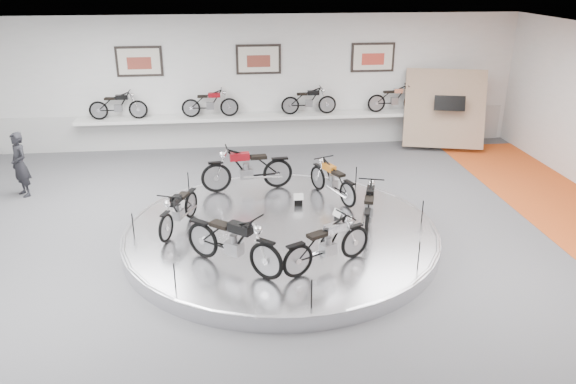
{
  "coord_description": "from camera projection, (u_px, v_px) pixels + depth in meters",
  "views": [
    {
      "loc": [
        -1.02,
        -10.07,
        5.3
      ],
      "look_at": [
        0.18,
        0.6,
        0.96
      ],
      "focal_mm": 35.0,
      "sensor_mm": 36.0,
      "label": 1
    }
  ],
  "objects": [
    {
      "name": "display_platform",
      "position": [
        281.0,
        234.0,
        11.59
      ],
      "size": [
        6.4,
        6.4,
        0.3
      ],
      "primitive_type": "cylinder",
      "color": "silver",
      "rests_on": "floor"
    },
    {
      "name": "visitor",
      "position": [
        20.0,
        165.0,
        13.66
      ],
      "size": [
        0.68,
        0.69,
        1.61
      ],
      "primitive_type": "imported",
      "rotation": [
        0.0,
        0.0,
        -0.85
      ],
      "color": "black",
      "rests_on": "floor"
    },
    {
      "name": "bike_d",
      "position": [
        233.0,
        241.0,
        9.81
      ],
      "size": [
        1.78,
        1.63,
        1.05
      ],
      "primitive_type": null,
      "rotation": [
        0.0,
        0.0,
        5.59
      ],
      "color": "black",
      "rests_on": "display_platform"
    },
    {
      "name": "shelf_bike_c",
      "position": [
        309.0,
        102.0,
        17.17
      ],
      "size": [
        1.22,
        0.43,
        0.73
      ],
      "primitive_type": null,
      "color": "black",
      "rests_on": "shelf"
    },
    {
      "name": "shelf_bike_a",
      "position": [
        118.0,
        107.0,
        16.58
      ],
      "size": [
        1.22,
        0.43,
        0.73
      ],
      "primitive_type": null,
      "color": "black",
      "rests_on": "shelf"
    },
    {
      "name": "platform_rim",
      "position": [
        281.0,
        229.0,
        11.54
      ],
      "size": [
        6.4,
        6.4,
        0.1
      ],
      "primitive_type": "torus",
      "color": "#B2B2BA",
      "rests_on": "display_platform"
    },
    {
      "name": "poster_center",
      "position": [
        259.0,
        59.0,
        16.77
      ],
      "size": [
        1.35,
        0.06,
        0.88
      ],
      "primitive_type": "cube",
      "color": "beige",
      "rests_on": "wall_back"
    },
    {
      "name": "floor",
      "position": [
        283.0,
        247.0,
        11.37
      ],
      "size": [
        16.0,
        16.0,
        0.0
      ],
      "primitive_type": "plane",
      "color": "#545456",
      "rests_on": "ground"
    },
    {
      "name": "bike_f",
      "position": [
        369.0,
        206.0,
        11.44
      ],
      "size": [
        0.99,
        1.64,
        0.91
      ],
      "primitive_type": null,
      "rotation": [
        0.0,
        0.0,
        7.55
      ],
      "color": "black",
      "rests_on": "display_platform"
    },
    {
      "name": "poster_left",
      "position": [
        139.0,
        61.0,
        16.41
      ],
      "size": [
        1.35,
        0.06,
        0.88
      ],
      "primitive_type": "cube",
      "color": "beige",
      "rests_on": "wall_back"
    },
    {
      "name": "dado_band",
      "position": [
        260.0,
        129.0,
        17.59
      ],
      "size": [
        15.68,
        0.04,
        1.1
      ],
      "primitive_type": "cube",
      "color": "#BCBCBA",
      "rests_on": "floor"
    },
    {
      "name": "bike_a",
      "position": [
        332.0,
        180.0,
        12.83
      ],
      "size": [
        1.11,
        1.62,
        0.9
      ],
      "primitive_type": null,
      "rotation": [
        0.0,
        0.0,
        1.99
      ],
      "color": "#B76416",
      "rests_on": "display_platform"
    },
    {
      "name": "poster_right",
      "position": [
        373.0,
        57.0,
        17.13
      ],
      "size": [
        1.35,
        0.06,
        0.88
      ],
      "primitive_type": "cube",
      "color": "beige",
      "rests_on": "wall_back"
    },
    {
      "name": "wall_back",
      "position": [
        259.0,
        82.0,
        17.07
      ],
      "size": [
        16.0,
        0.0,
        16.0
      ],
      "primitive_type": "plane",
      "rotation": [
        1.57,
        0.0,
        0.0
      ],
      "color": "silver",
      "rests_on": "floor"
    },
    {
      "name": "bike_e",
      "position": [
        327.0,
        243.0,
        9.86
      ],
      "size": [
        1.68,
        1.24,
        0.94
      ],
      "primitive_type": null,
      "rotation": [
        0.0,
        0.0,
        6.76
      ],
      "color": "#BAB9BE",
      "rests_on": "display_platform"
    },
    {
      "name": "display_panel",
      "position": [
        445.0,
        109.0,
        17.1
      ],
      "size": [
        2.56,
        1.52,
        2.3
      ],
      "primitive_type": "cube",
      "rotation": [
        -0.35,
        0.0,
        -0.26
      ],
      "color": "gray",
      "rests_on": "floor"
    },
    {
      "name": "ceiling",
      "position": [
        282.0,
        45.0,
        9.87
      ],
      "size": [
        16.0,
        16.0,
        0.0
      ],
      "primitive_type": "plane",
      "rotation": [
        3.14,
        0.0,
        0.0
      ],
      "color": "white",
      "rests_on": "wall_back"
    },
    {
      "name": "shelf",
      "position": [
        260.0,
        117.0,
        17.17
      ],
      "size": [
        11.0,
        0.55,
        0.1
      ],
      "primitive_type": "cube",
      "color": "silver",
      "rests_on": "wall_back"
    },
    {
      "name": "bike_c",
      "position": [
        179.0,
        209.0,
        11.32
      ],
      "size": [
        1.02,
        1.58,
        0.87
      ],
      "primitive_type": null,
      "rotation": [
        0.0,
        0.0,
        4.34
      ],
      "color": "black",
      "rests_on": "display_platform"
    },
    {
      "name": "bike_b",
      "position": [
        247.0,
        168.0,
        13.28
      ],
      "size": [
        1.92,
        0.85,
        1.09
      ],
      "primitive_type": null,
      "rotation": [
        0.0,
        0.0,
        3.25
      ],
      "color": "maroon",
      "rests_on": "display_platform"
    },
    {
      "name": "shelf_bike_d",
      "position": [
        395.0,
        100.0,
        17.44
      ],
      "size": [
        1.22,
        0.43,
        0.73
      ],
      "primitive_type": null,
      "color": "#BAB9BE",
      "rests_on": "shelf"
    },
    {
      "name": "shelf_bike_b",
      "position": [
        210.0,
        105.0,
        16.86
      ],
      "size": [
        1.22,
        0.43,
        0.73
      ],
      "primitive_type": null,
      "color": "maroon",
      "rests_on": "shelf"
    }
  ]
}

